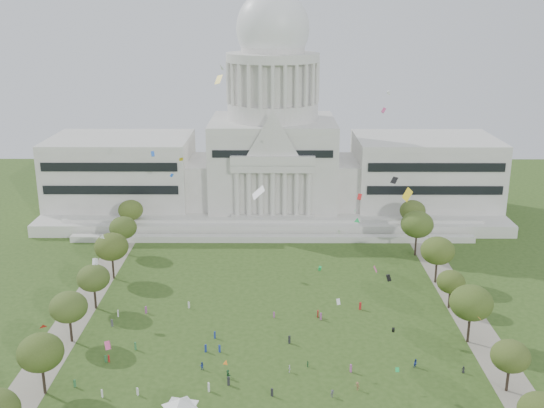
# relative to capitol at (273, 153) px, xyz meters

# --- Properties ---
(ground) EXTENTS (400.00, 400.00, 0.00)m
(ground) POSITION_rel_capitol_xyz_m (0.00, -113.59, -22.30)
(ground) COLOR #304B1A
(ground) RESTS_ON ground
(capitol) EXTENTS (160.00, 64.50, 91.30)m
(capitol) POSITION_rel_capitol_xyz_m (0.00, 0.00, 0.00)
(capitol) COLOR silver
(capitol) RESTS_ON ground
(path_left) EXTENTS (8.00, 160.00, 0.04)m
(path_left) POSITION_rel_capitol_xyz_m (-48.00, -83.59, -22.28)
(path_left) COLOR gray
(path_left) RESTS_ON ground
(path_right) EXTENTS (8.00, 160.00, 0.04)m
(path_right) POSITION_rel_capitol_xyz_m (48.00, -83.59, -22.28)
(path_right) COLOR gray
(path_right) RESTS_ON ground
(row_tree_l_1) EXTENTS (8.86, 8.86, 12.59)m
(row_tree_l_1) POSITION_rel_capitol_xyz_m (-44.07, -116.55, -13.34)
(row_tree_l_1) COLOR black
(row_tree_l_1) RESTS_ON ground
(row_tree_r_1) EXTENTS (7.58, 7.58, 10.78)m
(row_tree_r_1) POSITION_rel_capitol_xyz_m (46.22, -115.34, -14.64)
(row_tree_r_1) COLOR black
(row_tree_r_1) RESTS_ON ground
(row_tree_l_2) EXTENTS (8.42, 8.42, 11.97)m
(row_tree_l_2) POSITION_rel_capitol_xyz_m (-45.04, -96.29, -13.79)
(row_tree_l_2) COLOR black
(row_tree_l_2) RESTS_ON ground
(row_tree_r_2) EXTENTS (9.55, 9.55, 13.58)m
(row_tree_r_2) POSITION_rel_capitol_xyz_m (44.17, -96.15, -12.64)
(row_tree_r_2) COLOR black
(row_tree_r_2) RESTS_ON ground
(row_tree_l_3) EXTENTS (8.12, 8.12, 11.55)m
(row_tree_l_3) POSITION_rel_capitol_xyz_m (-44.09, -79.67, -14.09)
(row_tree_l_3) COLOR black
(row_tree_l_3) RESTS_ON ground
(row_tree_r_3) EXTENTS (7.01, 7.01, 9.98)m
(row_tree_r_3) POSITION_rel_capitol_xyz_m (44.40, -79.10, -15.21)
(row_tree_r_3) COLOR black
(row_tree_r_3) RESTS_ON ground
(row_tree_l_4) EXTENTS (9.29, 9.29, 13.21)m
(row_tree_l_4) POSITION_rel_capitol_xyz_m (-44.08, -61.17, -12.90)
(row_tree_l_4) COLOR black
(row_tree_l_4) RESTS_ON ground
(row_tree_r_4) EXTENTS (9.19, 9.19, 13.06)m
(row_tree_r_4) POSITION_rel_capitol_xyz_m (44.76, -63.55, -13.01)
(row_tree_r_4) COLOR black
(row_tree_r_4) RESTS_ON ground
(row_tree_l_5) EXTENTS (8.33, 8.33, 11.85)m
(row_tree_l_5) POSITION_rel_capitol_xyz_m (-45.22, -42.58, -13.88)
(row_tree_l_5) COLOR black
(row_tree_l_5) RESTS_ON ground
(row_tree_r_5) EXTENTS (9.82, 9.82, 13.96)m
(row_tree_r_5) POSITION_rel_capitol_xyz_m (43.49, -43.40, -12.37)
(row_tree_r_5) COLOR black
(row_tree_r_5) RESTS_ON ground
(row_tree_l_6) EXTENTS (8.19, 8.19, 11.64)m
(row_tree_l_6) POSITION_rel_capitol_xyz_m (-46.87, -24.45, -14.02)
(row_tree_l_6) COLOR black
(row_tree_l_6) RESTS_ON ground
(row_tree_r_6) EXTENTS (8.42, 8.42, 11.97)m
(row_tree_r_6) POSITION_rel_capitol_xyz_m (45.96, -25.46, -13.79)
(row_tree_r_6) COLOR black
(row_tree_r_6) RESTS_ON ground
(event_tent) EXTENTS (8.81, 8.81, 4.15)m
(event_tent) POSITION_rel_capitol_xyz_m (-16.49, -124.31, -19.08)
(event_tent) COLOR #4C4C4C
(event_tent) RESTS_ON ground
(person_0) EXTENTS (0.88, 0.73, 1.54)m
(person_0) POSITION_rel_capitol_xyz_m (39.58, -108.96, -21.53)
(person_0) COLOR #26262B
(person_0) RESTS_ON ground
(person_2) EXTENTS (1.09, 1.04, 1.92)m
(person_2) POSITION_rel_capitol_xyz_m (30.21, -106.84, -21.33)
(person_2) COLOR navy
(person_2) RESTS_ON ground
(person_3) EXTENTS (1.22, 1.24, 1.77)m
(person_3) POSITION_rel_capitol_xyz_m (16.97, -115.19, -21.41)
(person_3) COLOR olive
(person_3) RESTS_ON ground
(person_4) EXTENTS (0.68, 1.05, 1.67)m
(person_4) POSITION_rel_capitol_xyz_m (3.77, -108.83, -21.46)
(person_4) COLOR silver
(person_4) RESTS_ON ground
(person_5) EXTENTS (1.41, 1.95, 1.96)m
(person_5) POSITION_rel_capitol_xyz_m (-8.76, -111.18, -21.32)
(person_5) COLOR #33723F
(person_5) RESTS_ON ground
(person_8) EXTENTS (0.84, 0.53, 1.70)m
(person_8) POSITION_rel_capitol_xyz_m (-14.42, -107.83, -21.44)
(person_8) COLOR navy
(person_8) RESTS_ON ground
(person_9) EXTENTS (1.14, 1.07, 1.61)m
(person_9) POSITION_rel_capitol_xyz_m (11.85, -117.63, -21.49)
(person_9) COLOR #4C4C51
(person_9) RESTS_ON ground
(person_10) EXTENTS (0.71, 0.90, 1.36)m
(person_10) POSITION_rel_capitol_xyz_m (7.64, -106.77, -21.62)
(person_10) COLOR #33723F
(person_10) RESTS_ON ground
(distant_crowd) EXTENTS (61.47, 38.86, 1.92)m
(distant_crowd) POSITION_rel_capitol_xyz_m (-12.90, -98.40, -21.42)
(distant_crowd) COLOR #33723F
(distant_crowd) RESTS_ON ground
(kite_swarm) EXTENTS (95.81, 105.67, 58.31)m
(kite_swarm) POSITION_rel_capitol_xyz_m (1.66, -102.64, 3.11)
(kite_swarm) COLOR white
(kite_swarm) RESTS_ON ground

